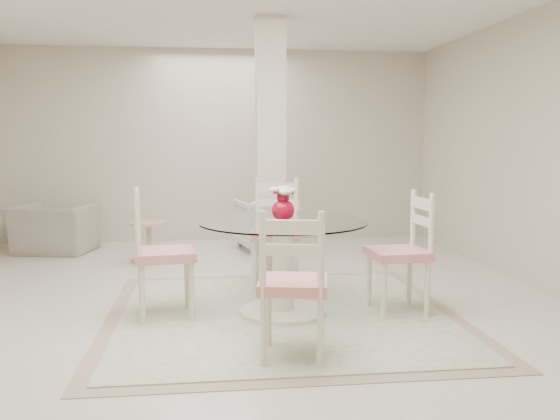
{
  "coord_description": "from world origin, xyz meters",
  "views": [
    {
      "loc": [
        -0.16,
        -4.98,
        1.44
      ],
      "look_at": [
        0.43,
        -0.08,
        0.85
      ],
      "focal_mm": 38.0,
      "sensor_mm": 36.0,
      "label": 1
    }
  ],
  "objects": [
    {
      "name": "ground",
      "position": [
        0.0,
        0.0,
        0.0
      ],
      "size": [
        7.0,
        7.0,
        0.0
      ],
      "primitive_type": "plane",
      "color": "beige",
      "rests_on": "ground"
    },
    {
      "name": "room_shell",
      "position": [
        0.0,
        0.0,
        1.86
      ],
      "size": [
        6.02,
        7.02,
        2.71
      ],
      "color": "beige",
      "rests_on": "ground"
    },
    {
      "name": "column",
      "position": [
        0.5,
        1.3,
        1.35
      ],
      "size": [
        0.3,
        0.3,
        2.7
      ],
      "primitive_type": "cube",
      "color": "beige",
      "rests_on": "ground"
    },
    {
      "name": "area_rug",
      "position": [
        0.43,
        -0.28,
        0.01
      ],
      "size": [
        2.86,
        2.86,
        0.02
      ],
      "color": "tan",
      "rests_on": "ground"
    },
    {
      "name": "dining_table",
      "position": [
        0.43,
        -0.28,
        0.4
      ],
      "size": [
        1.36,
        1.36,
        0.78
      ],
      "rotation": [
        0.0,
        0.0,
        -0.06
      ],
      "color": "beige",
      "rests_on": "ground"
    },
    {
      "name": "red_vase",
      "position": [
        0.44,
        -0.28,
        0.92
      ],
      "size": [
        0.22,
        0.2,
        0.28
      ],
      "color": "#AD051F",
      "rests_on": "dining_table"
    },
    {
      "name": "dining_chair_east",
      "position": [
        1.46,
        -0.33,
        0.59
      ],
      "size": [
        0.47,
        0.47,
        1.12
      ],
      "rotation": [
        0.0,
        0.0,
        -1.51
      ],
      "color": "#F1E2C6",
      "rests_on": "ground"
    },
    {
      "name": "dining_chair_north",
      "position": [
        0.5,
        0.74,
        0.62
      ],
      "size": [
        0.54,
        0.54,
        1.17
      ],
      "rotation": [
        0.0,
        0.0,
        -0.16
      ],
      "color": "beige",
      "rests_on": "ground"
    },
    {
      "name": "dining_chair_west",
      "position": [
        -0.59,
        -0.24,
        0.61
      ],
      "size": [
        0.52,
        0.52,
        1.16
      ],
      "rotation": [
        0.0,
        0.0,
        1.7
      ],
      "color": "beige",
      "rests_on": "ground"
    },
    {
      "name": "dining_chair_south",
      "position": [
        0.37,
        -1.3,
        0.58
      ],
      "size": [
        0.52,
        0.52,
        1.1
      ],
      "rotation": [
        0.0,
        0.0,
        2.95
      ],
      "color": "#F7EDCB",
      "rests_on": "ground"
    },
    {
      "name": "recliner_taupe",
      "position": [
        -2.13,
        2.78,
        0.31
      ],
      "size": [
        1.1,
        1.01,
        0.62
      ],
      "primitive_type": "imported",
      "rotation": [
        0.0,
        0.0,
        2.93
      ],
      "color": "gray",
      "rests_on": "ground"
    },
    {
      "name": "armchair_white",
      "position": [
        0.58,
        2.73,
        0.33
      ],
      "size": [
        0.86,
        0.87,
        0.67
      ],
      "primitive_type": "imported",
      "rotation": [
        0.0,
        0.0,
        3.37
      ],
      "color": "silver",
      "rests_on": "ground"
    },
    {
      "name": "side_table",
      "position": [
        -0.86,
        2.07,
        0.22
      ],
      "size": [
        0.45,
        0.45,
        0.47
      ],
      "color": "tan",
      "rests_on": "ground"
    }
  ]
}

